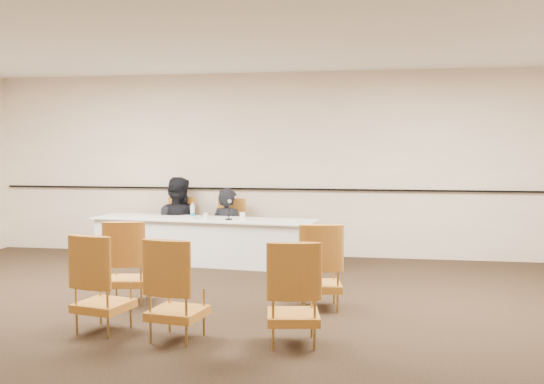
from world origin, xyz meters
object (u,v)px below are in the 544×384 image
Objects in this scene: coffee_cup at (243,217)px; aud_chair_back_mid at (177,289)px; panelist_second at (177,230)px; drinking_glass at (206,216)px; panelist_main at (228,238)px; aud_chair_front_right at (320,266)px; panelist_main_chair at (228,229)px; panelist_second_chair at (177,227)px; microphone at (229,210)px; aud_chair_back_left at (104,282)px; water_bottle at (193,211)px; panel_table at (203,241)px; aud_chair_back_right at (293,292)px; aud_chair_front_left at (128,261)px.

aud_chair_back_mid is at bearing -87.55° from coffee_cup.
panelist_second is 17.38× the size of drinking_glass.
panelist_main is 1.72× the size of aud_chair_front_right.
panelist_main_chair and panelist_second_chair have the same top height.
microphone reaches higher than aud_chair_back_left.
aud_chair_front_right is (2.15, -2.29, -0.34)m from water_bottle.
panel_table is 3.65× the size of aud_chair_back_mid.
aud_chair_front_right is (1.74, -2.85, 0.00)m from panelist_main_chair.
panelist_main_chair is 0.89m from panelist_second_chair.
aud_chair_back_mid reaches higher than panel_table.
panelist_second_chair is at bearing 147.88° from coffee_cup.
aud_chair_back_left is at bearing -87.09° from water_bottle.
coffee_cup is 3.39m from aud_chair_back_left.
panelist_main is 16.37× the size of drinking_glass.
panelist_second is 5.73× the size of microphone.
water_bottle is 2.42× the size of drinking_glass.
panelist_main reaches higher than aud_chair_front_right.
panelist_main_chair and aud_chair_back_right have the same top height.
aud_chair_front_right and aud_chair_back_left have the same top height.
aud_chair_front_left is at bearing 98.82° from panelist_main.
panelist_second is at bearing 11.13° from panelist_main.
aud_chair_front_left is (-0.03, -2.40, -0.34)m from water_bottle.
water_bottle reaches higher than drinking_glass.
panelist_second_chair is 1.00× the size of aud_chair_back_left.
drinking_glass is at bearing 107.40° from aud_chair_back_right.
aud_chair_back_mid is at bearing -65.22° from panelist_second_chair.
panelist_main is 0.15m from panelist_main_chair.
panelist_main_chair is 1.00× the size of aud_chair_back_left.
aud_chair_front_left reaches higher than drinking_glass.
panelist_second_chair and aud_chair_front_right have the same top height.
aud_chair_back_right reaches higher than panel_table.
aud_chair_back_mid is (1.44, -4.27, 0.05)m from panelist_second.
panelist_second_chair and aud_chair_back_right have the same top height.
panelist_second is 4.90m from aud_chair_back_right.
coffee_cup is at bearing 91.38° from aud_chair_back_left.
aud_chair_back_left is (0.65, -4.13, 0.00)m from panelist_second_chair.
panelist_main is at bearing -0.00° from panelist_second_chair.
panelist_second_chair is at bearing 125.91° from water_bottle.
panel_table is 34.70× the size of drinking_glass.
panel_table is 0.81m from coffee_cup.
panel_table is at bearing -111.41° from panelist_main_chair.
panelist_second_chair is at bearing 121.95° from aud_chair_front_right.
panelist_main is 1.72× the size of aud_chair_back_mid.
panel_table is 2.00× the size of panelist_second.
panelist_main reaches higher than panelist_main_chair.
aud_chair_front_left is at bearing 113.12° from aud_chair_back_left.
aud_chair_back_mid is (0.99, -1.21, 0.00)m from aud_chair_front_left.
panelist_main_chair is 0.55× the size of panelist_second.
water_bottle is at bearing -47.92° from panelist_second_chair.
panel_table is at bearing 121.22° from drinking_glass.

